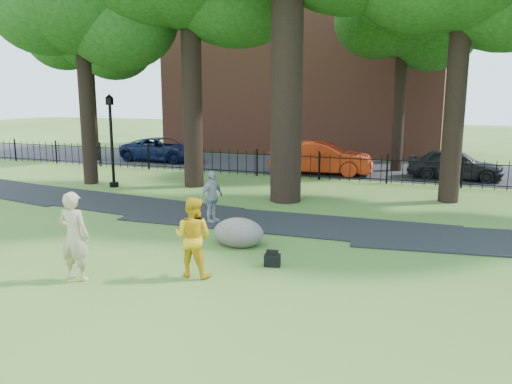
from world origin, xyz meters
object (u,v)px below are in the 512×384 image
at_px(woman, 74,236).
at_px(boulder, 239,231).
at_px(man, 193,237).
at_px(red_sedan, 321,158).
at_px(lamppost, 112,142).

distance_m(woman, boulder, 4.11).
bearing_deg(boulder, woman, -122.61).
bearing_deg(woman, boulder, -126.44).
relative_size(woman, boulder, 1.42).
bearing_deg(man, woman, 24.28).
bearing_deg(red_sedan, boulder, 177.80).
distance_m(man, boulder, 2.40).
distance_m(woman, red_sedan, 15.59).
relative_size(woman, lamppost, 0.49).
relative_size(man, boulder, 1.30).
xyz_separation_m(man, lamppost, (-8.06, 8.11, 1.02)).
height_order(man, boulder, man).
bearing_deg(boulder, man, -90.82).
xyz_separation_m(lamppost, red_sedan, (7.30, 6.34, -1.08)).
distance_m(boulder, red_sedan, 12.13).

